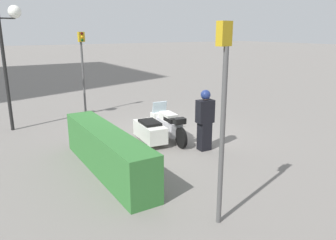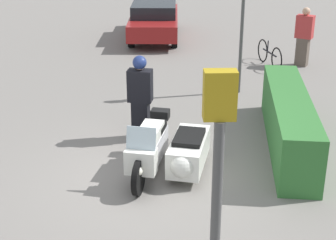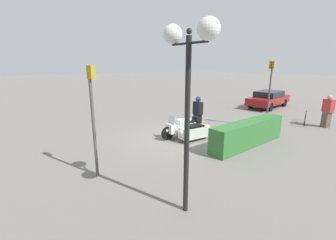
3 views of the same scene
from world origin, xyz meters
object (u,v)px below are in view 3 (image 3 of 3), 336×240
Objects in this scene: officer_rider at (198,112)px; hedge_bush_curbside at (248,133)px; traffic_light_near at (93,106)px; bicycle_parked at (305,118)px; pedestrian_bystander at (327,111)px; parked_car_background at (269,99)px; traffic_light_far at (270,85)px; police_motorcycle at (188,130)px; twin_lamp_post at (188,59)px.

hedge_bush_curbside is at bearing -86.98° from officer_rider.
traffic_light_near is 12.40m from bicycle_parked.
pedestrian_bystander is at bearing -19.79° from traffic_light_near.
traffic_light_near is (6.21, -1.43, 1.71)m from hedge_bush_curbside.
parked_car_background is 2.62× the size of pedestrian_bystander.
pedestrian_bystander is at bearing 77.81° from bicycle_parked.
hedge_bush_curbside is 6.60m from traffic_light_near.
traffic_light_far is (-3.23, 2.16, 1.40)m from officer_rider.
police_motorcycle is 0.68× the size of traffic_light_far.
parked_car_background is at bearing 1.25° from traffic_light_near.
police_motorcycle is 1.35× the size of pedestrian_bystander.
police_motorcycle is at bearing -176.18° from parked_car_background.
officer_rider is at bearing -90.42° from hedge_bush_curbside.
twin_lamp_post is at bearing 26.52° from pedestrian_bystander.
hedge_bush_curbside is 5.95m from bicycle_parked.
officer_rider is at bearing -138.26° from twin_lamp_post.
traffic_light_near reaches higher than officer_rider.
officer_rider is (-1.48, -0.79, 0.51)m from police_motorcycle.
officer_rider is 0.42× the size of hedge_bush_curbside.
parked_car_background is at bearing -165.14° from police_motorcycle.
parked_car_background is at bearing -163.96° from traffic_light_far.
officer_rider reaches higher than hedge_bush_curbside.
twin_lamp_post is at bearing 17.07° from hedge_bush_curbside.
officer_rider is 9.33m from parked_car_background.
twin_lamp_post is 2.37× the size of pedestrian_bystander.
bicycle_parked is at bearing 148.77° from traffic_light_far.
police_motorcycle is at bearing -36.94° from bicycle_parked.
traffic_light_near is 0.95× the size of traffic_light_far.
parked_car_background is (-14.54, -5.62, -2.84)m from twin_lamp_post.
traffic_light_near reaches higher than hedge_bush_curbside.
traffic_light_near is 12.61m from pedestrian_bystander.
parked_car_background is (-9.28, -0.93, -0.24)m from officer_rider.
pedestrian_bystander is (-7.53, 3.39, 0.45)m from police_motorcycle.
twin_lamp_post reaches higher than parked_car_background.
police_motorcycle is at bearing -134.04° from twin_lamp_post.
officer_rider is 1.01× the size of pedestrian_bystander.
police_motorcycle is 5.15m from traffic_light_near.
pedestrian_bystander is (3.23, 5.10, 0.18)m from parked_car_background.
traffic_light_near is (6.23, 1.65, 1.29)m from officer_rider.
bicycle_parked is (-2.70, 1.00, -2.02)m from traffic_light_far.
traffic_light_near is 15.80m from parked_car_background.
hedge_bush_curbside is at bearing -19.92° from bicycle_parked.
pedestrian_bystander is at bearing -177.39° from twin_lamp_post.
parked_car_background is 2.76× the size of bicycle_parked.
twin_lamp_post reaches higher than officer_rider.
traffic_light_far is 0.76× the size of parked_car_background.
bicycle_parked is at bearing -59.06° from pedestrian_bystander.
police_motorcycle is at bearing -27.18° from traffic_light_far.
bicycle_parked is at bearing -24.60° from officer_rider.
parked_car_background is at bearing 9.14° from officer_rider.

